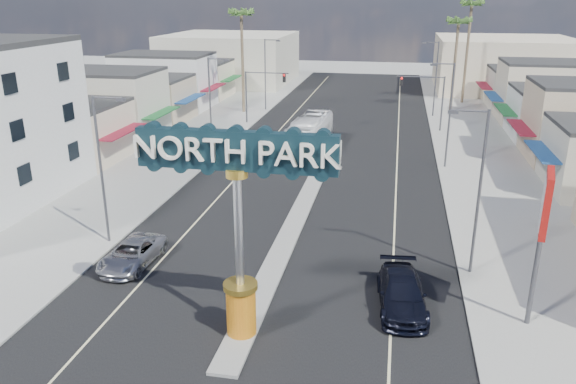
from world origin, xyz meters
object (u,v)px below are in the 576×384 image
at_px(streetlight_r_near, 477,185).
at_px(streetlight_l_far, 266,71).
at_px(streetlight_r_far, 435,75).
at_px(palm_left_far, 241,19).
at_px(gateway_sign, 238,212).
at_px(suv_left, 132,254).
at_px(traffic_signal_right, 426,92).
at_px(palm_right_far, 471,10).
at_px(palm_right_mid, 458,26).
at_px(streetlight_l_near, 103,163).
at_px(traffic_signal_left, 261,87).
at_px(streetlight_l_mid, 212,102).
at_px(car_parked_left, 264,142).
at_px(bank_pylon_sign, 545,212).
at_px(city_bus, 309,134).
at_px(streetlight_r_mid, 448,110).
at_px(suv_right, 402,293).

bearing_deg(streetlight_r_near, streetlight_l_far, 116.42).
xyz_separation_m(streetlight_r_far, palm_left_far, (-23.43, -2.00, 6.43)).
relative_size(gateway_sign, suv_left, 1.84).
bearing_deg(palm_left_far, traffic_signal_right, -15.15).
xyz_separation_m(streetlight_r_far, palm_right_far, (4.57, 10.00, 7.32)).
distance_m(palm_left_far, palm_right_mid, 26.70).
height_order(streetlight_r_far, suv_left, streetlight_r_far).
xyz_separation_m(streetlight_l_near, suv_left, (2.62, -2.53, -4.37)).
relative_size(traffic_signal_left, streetlight_l_mid, 0.67).
height_order(traffic_signal_right, car_parked_left, traffic_signal_right).
distance_m(streetlight_l_mid, bank_pylon_sign, 33.80).
relative_size(streetlight_l_far, streetlight_r_near, 1.00).
distance_m(suv_left, car_parked_left, 25.39).
bearing_deg(traffic_signal_right, city_bus, -136.55).
bearing_deg(streetlight_l_far, suv_left, -86.63).
bearing_deg(streetlight_r_far, streetlight_l_mid, -133.48).
distance_m(streetlight_r_far, bank_pylon_sign, 46.77).
xyz_separation_m(streetlight_r_mid, palm_right_mid, (2.57, 26.00, 5.54)).
bearing_deg(traffic_signal_left, city_bus, -55.85).
height_order(gateway_sign, suv_left, gateway_sign).
distance_m(traffic_signal_right, city_bus, 15.64).
distance_m(traffic_signal_right, streetlight_r_far, 8.14).
height_order(suv_right, car_parked_left, car_parked_left).
bearing_deg(bank_pylon_sign, traffic_signal_right, 107.69).
xyz_separation_m(streetlight_r_far, city_bus, (-12.43, -18.60, -3.47)).
height_order(traffic_signal_left, traffic_signal_right, same).
height_order(gateway_sign, streetlight_r_near, gateway_sign).
distance_m(traffic_signal_left, streetlight_r_far, 21.20).
height_order(streetlight_r_mid, suv_left, streetlight_r_mid).
xyz_separation_m(streetlight_l_far, streetlight_r_far, (20.87, 0.00, 0.00)).
bearing_deg(streetlight_r_mid, car_parked_left, 170.46).
distance_m(gateway_sign, traffic_signal_right, 43.04).
bearing_deg(streetlight_l_mid, palm_right_mid, 47.97).
bearing_deg(traffic_signal_left, streetlight_r_far, 22.20).
height_order(streetlight_l_near, streetlight_r_mid, same).
bearing_deg(streetlight_l_mid, streetlight_l_near, -90.00).
relative_size(streetlight_l_near, palm_right_far, 0.64).
height_order(traffic_signal_left, palm_right_far, palm_right_far).
relative_size(palm_left_far, palm_right_far, 0.93).
distance_m(palm_left_far, car_parked_left, 21.31).
xyz_separation_m(streetlight_l_mid, palm_right_far, (25.43, 32.00, 7.32)).
bearing_deg(streetlight_r_near, palm_left_far, 120.36).
distance_m(streetlight_r_mid, suv_left, 29.32).
bearing_deg(palm_right_far, suv_left, -112.70).
distance_m(streetlight_r_mid, streetlight_r_far, 22.00).
distance_m(gateway_sign, bank_pylon_sign, 13.04).
bearing_deg(streetlight_l_mid, streetlight_r_near, -43.79).
bearing_deg(palm_left_far, streetlight_l_near, -86.33).
height_order(streetlight_l_mid, suv_left, streetlight_l_mid).
bearing_deg(gateway_sign, suv_left, 144.88).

